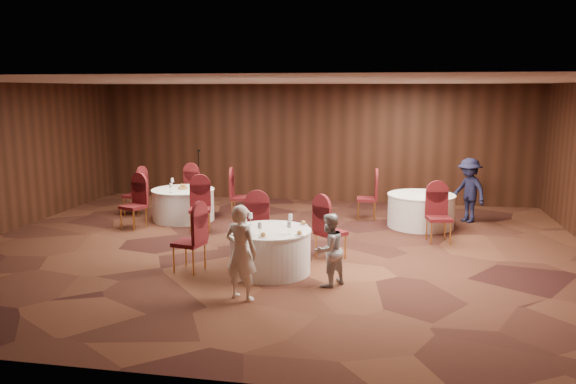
% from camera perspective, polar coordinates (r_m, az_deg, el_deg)
% --- Properties ---
extents(ground, '(12.00, 12.00, 0.00)m').
position_cam_1_polar(ground, '(10.93, -1.23, -5.84)').
color(ground, black).
rests_on(ground, ground).
extents(room_shell, '(12.00, 12.00, 12.00)m').
position_cam_1_polar(room_shell, '(10.55, -1.27, 4.47)').
color(room_shell, silver).
rests_on(room_shell, ground).
extents(table_main, '(1.39, 1.39, 0.74)m').
position_cam_1_polar(table_main, '(9.51, -1.83, -5.96)').
color(table_main, white).
rests_on(table_main, ground).
extents(table_left, '(1.47, 1.47, 0.74)m').
position_cam_1_polar(table_left, '(13.50, -10.58, -1.24)').
color(table_left, white).
rests_on(table_left, ground).
extents(table_right, '(1.50, 1.50, 0.74)m').
position_cam_1_polar(table_right, '(12.97, 13.34, -1.81)').
color(table_right, white).
rests_on(table_right, ground).
extents(chairs_main, '(2.96, 1.96, 1.00)m').
position_cam_1_polar(chairs_main, '(10.15, -2.77, -4.19)').
color(chairs_main, '#460F0E').
rests_on(chairs_main, ground).
extents(chairs_left, '(3.21, 2.92, 1.00)m').
position_cam_1_polar(chairs_left, '(13.50, -10.76, -0.70)').
color(chairs_left, '#460F0E').
rests_on(chairs_left, ground).
extents(chairs_right, '(2.10, 2.38, 1.00)m').
position_cam_1_polar(chairs_right, '(12.56, 11.29, -1.55)').
color(chairs_right, '#460F0E').
rests_on(chairs_right, ground).
extents(tabletop_main, '(1.06, 1.07, 0.22)m').
position_cam_1_polar(tabletop_main, '(9.27, -1.17, -3.39)').
color(tabletop_main, silver).
rests_on(tabletop_main, table_main).
extents(tabletop_left, '(0.83, 0.83, 0.22)m').
position_cam_1_polar(tabletop_left, '(13.41, -10.68, 0.62)').
color(tabletop_left, silver).
rests_on(tabletop_left, table_left).
extents(tabletop_right, '(0.08, 0.08, 0.22)m').
position_cam_1_polar(tabletop_right, '(12.62, 14.34, 0.23)').
color(tabletop_right, silver).
rests_on(tabletop_right, table_right).
extents(mic_stand, '(0.24, 0.24, 1.52)m').
position_cam_1_polar(mic_stand, '(14.90, -8.99, 0.13)').
color(mic_stand, black).
rests_on(mic_stand, ground).
extents(woman_a, '(0.60, 0.49, 1.43)m').
position_cam_1_polar(woman_a, '(8.23, -4.78, -6.15)').
color(woman_a, white).
rests_on(woman_a, ground).
extents(woman_b, '(0.69, 0.72, 1.16)m').
position_cam_1_polar(woman_b, '(8.83, 4.17, -5.89)').
color(woman_b, '#B0B0B5').
rests_on(woman_b, ground).
extents(man_c, '(1.03, 1.11, 1.50)m').
position_cam_1_polar(man_c, '(13.65, 17.89, 0.16)').
color(man_c, black).
rests_on(man_c, ground).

